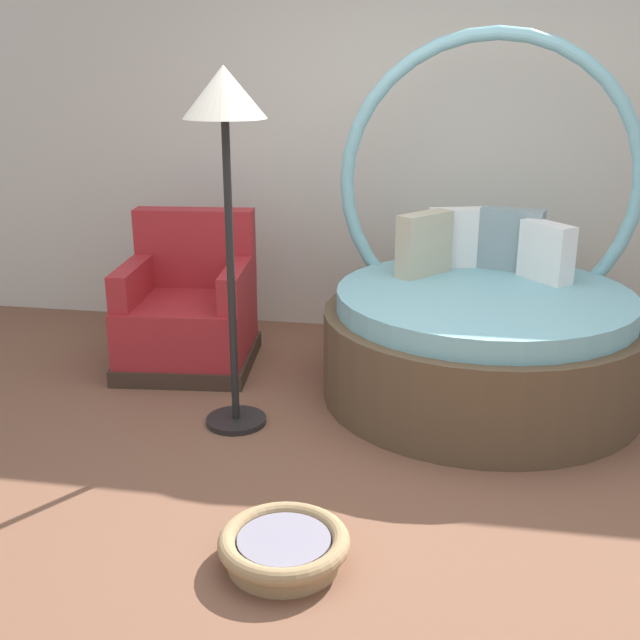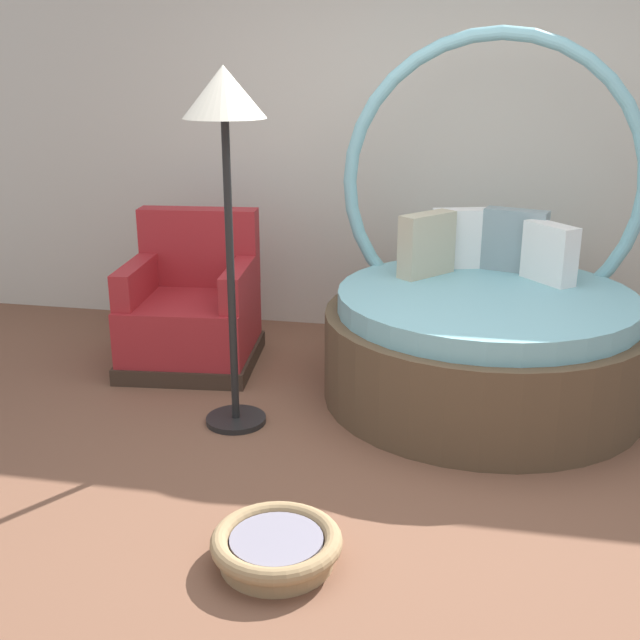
{
  "view_description": "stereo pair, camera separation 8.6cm",
  "coord_description": "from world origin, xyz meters",
  "px_view_note": "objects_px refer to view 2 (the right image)",
  "views": [
    {
      "loc": [
        0.32,
        -3.16,
        1.85
      ],
      "look_at": [
        -0.35,
        0.66,
        0.55
      ],
      "focal_mm": 44.04,
      "sensor_mm": 36.0,
      "label": 1
    },
    {
      "loc": [
        0.4,
        -3.15,
        1.85
      ],
      "look_at": [
        -0.35,
        0.66,
        0.55
      ],
      "focal_mm": 44.04,
      "sensor_mm": 36.0,
      "label": 2
    }
  ],
  "objects_px": {
    "round_daybed": "(484,325)",
    "floor_lamp": "(225,129)",
    "pet_basket": "(277,546)",
    "red_armchair": "(192,312)"
  },
  "relations": [
    {
      "from": "round_daybed",
      "to": "floor_lamp",
      "type": "relative_size",
      "value": 1.11
    },
    {
      "from": "red_armchair",
      "to": "pet_basket",
      "type": "bearing_deg",
      "value": -62.07
    },
    {
      "from": "floor_lamp",
      "to": "round_daybed",
      "type": "bearing_deg",
      "value": 27.33
    },
    {
      "from": "pet_basket",
      "to": "floor_lamp",
      "type": "distance_m",
      "value": 1.93
    },
    {
      "from": "red_armchair",
      "to": "pet_basket",
      "type": "distance_m",
      "value": 2.23
    },
    {
      "from": "round_daybed",
      "to": "pet_basket",
      "type": "relative_size",
      "value": 3.97
    },
    {
      "from": "round_daybed",
      "to": "floor_lamp",
      "type": "distance_m",
      "value": 1.82
    },
    {
      "from": "round_daybed",
      "to": "pet_basket",
      "type": "height_order",
      "value": "round_daybed"
    },
    {
      "from": "pet_basket",
      "to": "round_daybed",
      "type": "bearing_deg",
      "value": 67.2
    },
    {
      "from": "red_armchair",
      "to": "floor_lamp",
      "type": "height_order",
      "value": "floor_lamp"
    }
  ]
}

